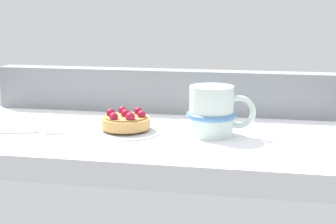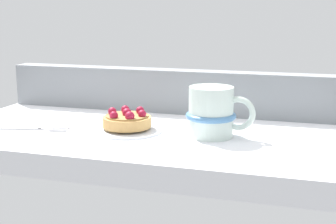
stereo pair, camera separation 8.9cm
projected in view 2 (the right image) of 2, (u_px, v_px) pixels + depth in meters
The scene contains 6 objects.
ground_plane at pixel (150, 141), 93.13cm from camera, with size 78.80×39.02×4.22cm, color white.
window_rail_back at pixel (175, 91), 107.69cm from camera, with size 77.22×4.77×9.46cm, color gray.
dessert_plate at pixel (127, 129), 91.99cm from camera, with size 13.18×13.18×0.87cm.
raspberry_tart at pixel (127, 120), 91.59cm from camera, with size 9.13×9.13×3.57cm.
coffee_mug at pixel (212, 112), 87.42cm from camera, with size 12.55×9.15×9.10cm.
dessert_fork at pixel (24, 128), 93.16cm from camera, with size 17.64×5.62×0.60cm.
Camera 2 is at (29.27, -84.99, 23.08)cm, focal length 52.18 mm.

